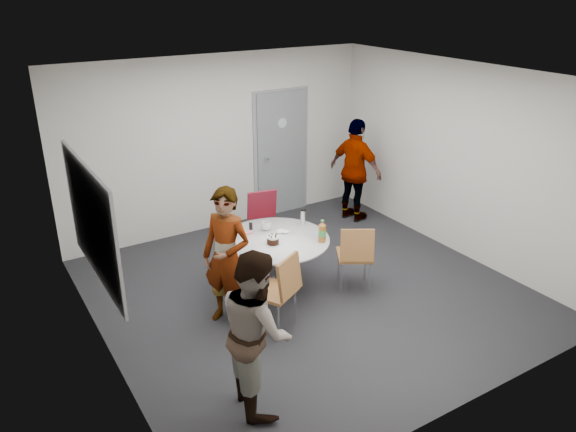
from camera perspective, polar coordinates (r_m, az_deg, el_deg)
floor at (r=7.24m, az=2.00°, el=-7.64°), size 5.00×5.00×0.00m
ceiling at (r=6.31m, az=2.34°, el=13.97°), size 5.00×5.00×0.00m
wall_back at (r=8.74m, az=-7.03°, el=7.29°), size 5.00×0.00×5.00m
wall_left at (r=5.76m, az=-19.05°, el=-2.29°), size 0.00×5.00×5.00m
wall_right at (r=8.24m, az=16.85°, el=5.51°), size 0.00×5.00×5.00m
wall_front at (r=4.97m, az=18.43°, el=-6.33°), size 5.00×0.00×5.00m
door at (r=9.31m, az=-0.72°, el=6.35°), size 1.02×0.17×2.12m
whiteboard at (r=5.91m, az=-19.28°, el=-0.61°), size 0.04×1.90×1.25m
table at (r=7.04m, az=-1.05°, el=-2.98°), size 1.34×1.34×0.99m
chair_near_left at (r=6.21m, az=-0.81°, el=-7.10°), size 0.62×0.64×0.94m
chair_near_right at (r=7.04m, az=6.89°, el=-3.65°), size 0.60×0.62×0.90m
chair_far at (r=7.94m, az=-2.39°, el=-0.13°), size 0.52×0.56×0.94m
person_main at (r=6.30m, az=-6.25°, el=-4.23°), size 0.65×0.71×1.64m
person_left at (r=5.13m, az=-3.23°, el=-11.50°), size 0.73×0.86×1.57m
person_right at (r=9.11m, az=6.87°, el=4.60°), size 0.64×1.06×1.68m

